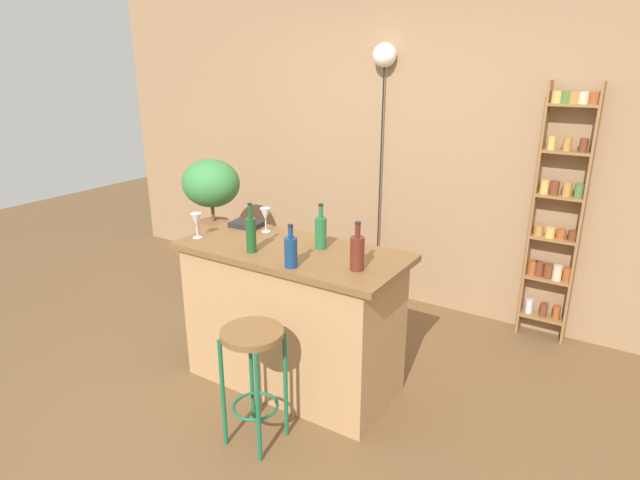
{
  "coord_description": "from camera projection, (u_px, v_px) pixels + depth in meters",
  "views": [
    {
      "loc": [
        1.77,
        -2.18,
        2.03
      ],
      "look_at": [
        0.05,
        0.55,
        0.93
      ],
      "focal_mm": 29.72,
      "sensor_mm": 36.0,
      "label": 1
    }
  ],
  "objects": [
    {
      "name": "bar_stool",
      "position": [
        253.0,
        360.0,
        2.83
      ],
      "size": [
        0.34,
        0.34,
        0.69
      ],
      "color": "#196642",
      "rests_on": "ground"
    },
    {
      "name": "potted_plant",
      "position": [
        211.0,
        189.0,
        4.6
      ],
      "size": [
        0.52,
        0.47,
        0.73
      ],
      "color": "#935B3D",
      "rests_on": "plant_stool"
    },
    {
      "name": "bottle_vinegar",
      "position": [
        291.0,
        251.0,
        2.92
      ],
      "size": [
        0.07,
        0.07,
        0.25
      ],
      "color": "navy",
      "rests_on": "kitchen_counter"
    },
    {
      "name": "bottle_olive_oil",
      "position": [
        251.0,
        234.0,
        3.14
      ],
      "size": [
        0.06,
        0.06,
        0.3
      ],
      "color": "#194C23",
      "rests_on": "kitchen_counter"
    },
    {
      "name": "ground",
      "position": [
        266.0,
        403.0,
        3.3
      ],
      "size": [
        12.0,
        12.0,
        0.0
      ],
      "primitive_type": "plane",
      "color": "brown"
    },
    {
      "name": "pendant_globe_light",
      "position": [
        384.0,
        61.0,
        4.2
      ],
      "size": [
        0.19,
        0.19,
        2.16
      ],
      "color": "black",
      "rests_on": "ground"
    },
    {
      "name": "plant_stool",
      "position": [
        217.0,
        266.0,
        4.83
      ],
      "size": [
        0.29,
        0.29,
        0.49
      ],
      "primitive_type": "cylinder",
      "color": "#2D2823",
      "rests_on": "ground"
    },
    {
      "name": "bottle_sauce_amber",
      "position": [
        321.0,
        232.0,
        3.21
      ],
      "size": [
        0.07,
        0.07,
        0.28
      ],
      "color": "#236638",
      "rests_on": "kitchen_counter"
    },
    {
      "name": "wine_glass_center",
      "position": [
        265.0,
        215.0,
        3.52
      ],
      "size": [
        0.07,
        0.07,
        0.16
      ],
      "color": "silver",
      "rests_on": "kitchen_counter"
    },
    {
      "name": "spice_shelf",
      "position": [
        557.0,
        214.0,
        3.8
      ],
      "size": [
        0.34,
        0.12,
        1.9
      ],
      "color": "olive",
      "rests_on": "ground"
    },
    {
      "name": "bottle_wine_red",
      "position": [
        357.0,
        252.0,
        2.88
      ],
      "size": [
        0.08,
        0.08,
        0.27
      ],
      "color": "#5B2319",
      "rests_on": "kitchen_counter"
    },
    {
      "name": "kitchen_counter",
      "position": [
        293.0,
        317.0,
        3.39
      ],
      "size": [
        1.43,
        0.65,
        0.94
      ],
      "color": "tan",
      "rests_on": "ground"
    },
    {
      "name": "cookbook",
      "position": [
        247.0,
        224.0,
        3.65
      ],
      "size": [
        0.23,
        0.17,
        0.03
      ],
      "primitive_type": "cube",
      "rotation": [
        0.0,
        0.0,
        0.12
      ],
      "color": "black",
      "rests_on": "kitchen_counter"
    },
    {
      "name": "wine_glass_left",
      "position": [
        196.0,
        220.0,
        3.4
      ],
      "size": [
        0.07,
        0.07,
        0.16
      ],
      "color": "silver",
      "rests_on": "kitchen_counter"
    },
    {
      "name": "back_wall",
      "position": [
        404.0,
        140.0,
        4.41
      ],
      "size": [
        6.4,
        0.1,
        2.8
      ],
      "primitive_type": "cube",
      "color": "#997551",
      "rests_on": "ground"
    }
  ]
}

